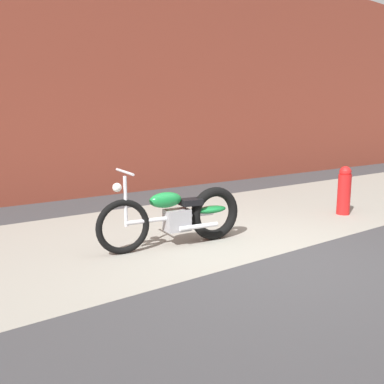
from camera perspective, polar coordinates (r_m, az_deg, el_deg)
ground_plane at (r=5.03m, az=10.37°, el=-9.00°), size 80.00×80.00×0.00m
sidewalk_slab at (r=6.31m, az=-1.25°, el=-4.90°), size 36.00×3.50×0.01m
brick_building_wall at (r=9.21m, az=-14.25°, el=16.71°), size 36.00×0.50×5.49m
motorcycle_green at (r=5.37m, az=-1.34°, el=-3.20°), size 2.00×0.63×1.03m
fire_hydrant at (r=7.55m, az=20.32°, el=0.23°), size 0.22×0.22×0.84m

